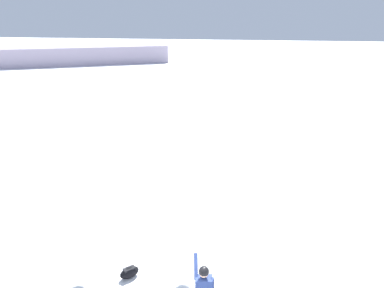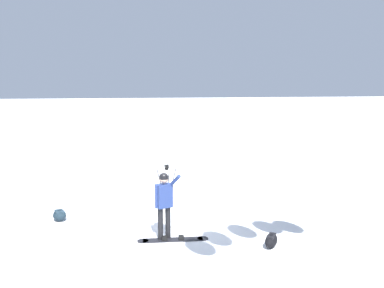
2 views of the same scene
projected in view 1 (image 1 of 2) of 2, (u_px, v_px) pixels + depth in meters
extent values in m
sphere|color=tan|center=(204.00, 273.00, 8.18)|extent=(0.24, 0.24, 0.24)
sphere|color=black|center=(204.00, 271.00, 8.17)|extent=(0.25, 0.25, 0.25)
cylinder|color=navy|center=(196.00, 266.00, 8.43)|extent=(0.23, 0.56, 0.43)
ellipsoid|color=black|center=(129.00, 272.00, 10.37)|extent=(0.60, 0.63, 0.34)
cube|color=black|center=(129.00, 269.00, 10.33)|extent=(0.36, 0.38, 0.08)
cube|color=#AB9EB3|center=(67.00, 55.00, 63.63)|extent=(34.80, 28.62, 3.04)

